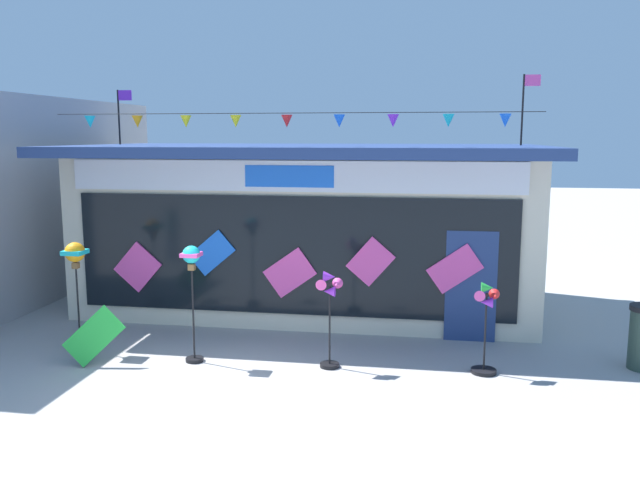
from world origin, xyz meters
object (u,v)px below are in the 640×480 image
kite_shop_building (310,225)px  wind_spinner_center_right (486,320)px  wind_spinner_far_left (76,266)px  wind_spinner_left (192,273)px  display_kite_on_ground (94,336)px  wind_spinner_center_left (329,303)px

kite_shop_building → wind_spinner_center_right: bearing=-47.4°
wind_spinner_far_left → wind_spinner_left: wind_spinner_left is taller
wind_spinner_far_left → wind_spinner_center_right: wind_spinner_far_left is taller
kite_shop_building → wind_spinner_center_right: 5.12m
kite_shop_building → wind_spinner_left: kite_shop_building is taller
wind_spinner_center_right → display_kite_on_ground: wind_spinner_center_right is taller
kite_shop_building → wind_spinner_far_left: bearing=-132.6°
wind_spinner_far_left → wind_spinner_left: size_ratio=0.98×
wind_spinner_far_left → display_kite_on_ground: size_ratio=2.06×
wind_spinner_far_left → wind_spinner_center_right: size_ratio=1.29×
wind_spinner_far_left → wind_spinner_left: 2.17m
kite_shop_building → wind_spinner_left: bearing=-107.3°
wind_spinner_left → wind_spinner_center_right: bearing=2.5°
wind_spinner_center_left → wind_spinner_center_right: size_ratio=1.08×
wind_spinner_left → display_kite_on_ground: bearing=-163.8°
wind_spinner_far_left → wind_spinner_center_left: wind_spinner_far_left is taller
wind_spinner_far_left → wind_spinner_center_right: (6.78, -0.04, -0.61)m
kite_shop_building → wind_spinner_center_right: (3.41, -3.71, -0.90)m
wind_spinner_left → wind_spinner_center_left: size_ratio=1.23×
kite_shop_building → wind_spinner_center_right: kite_shop_building is taller
kite_shop_building → wind_spinner_center_left: 4.04m
kite_shop_building → wind_spinner_center_right: size_ratio=6.54×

